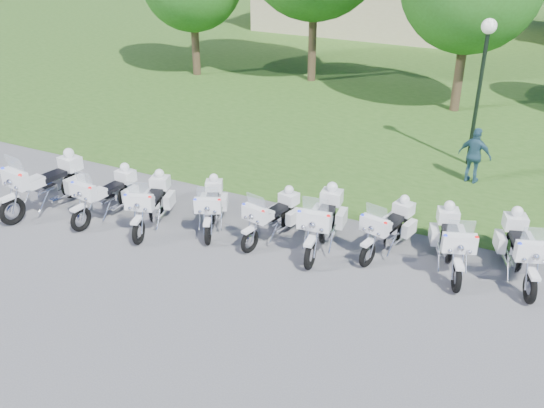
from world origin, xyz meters
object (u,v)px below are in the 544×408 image
at_px(motorcycle_2, 151,203).
at_px(motorcycle_7, 451,241).
at_px(motorcycle_6, 389,227).
at_px(lamp_post, 484,58).
at_px(motorcycle_8, 521,249).
at_px(motorcycle_3, 212,205).
at_px(motorcycle_4, 273,216).
at_px(motorcycle_5, 323,221).
at_px(bystander_c, 475,156).
at_px(motorcycle_0, 46,183).
at_px(motorcycle_1, 107,194).

relative_size(motorcycle_2, motorcycle_7, 0.98).
xyz_separation_m(motorcycle_6, lamp_post, (0.75, 6.20, 2.72)).
height_order(motorcycle_8, lamp_post, lamp_post).
bearing_deg(motorcycle_3, motorcycle_4, 161.18).
relative_size(motorcycle_5, motorcycle_8, 1.06).
relative_size(motorcycle_4, motorcycle_5, 0.85).
distance_m(motorcycle_2, bystander_c, 9.24).
height_order(motorcycle_6, lamp_post, lamp_post).
height_order(lamp_post, bystander_c, lamp_post).
distance_m(motorcycle_2, motorcycle_6, 5.87).
height_order(motorcycle_4, lamp_post, lamp_post).
relative_size(motorcycle_5, bystander_c, 1.48).
relative_size(motorcycle_3, motorcycle_6, 0.92).
height_order(motorcycle_2, motorcycle_4, motorcycle_2).
height_order(motorcycle_7, bystander_c, bystander_c).
height_order(motorcycle_4, motorcycle_5, motorcycle_5).
xyz_separation_m(motorcycle_5, motorcycle_8, (4.31, 0.74, -0.02)).
bearing_deg(motorcycle_2, motorcycle_8, 175.01).
height_order(motorcycle_3, motorcycle_5, motorcycle_5).
bearing_deg(motorcycle_4, motorcycle_2, 25.98).
xyz_separation_m(motorcycle_5, lamp_post, (2.20, 6.71, 2.64)).
relative_size(motorcycle_5, motorcycle_7, 1.10).
height_order(motorcycle_0, motorcycle_2, motorcycle_0).
relative_size(motorcycle_5, motorcycle_6, 1.15).
bearing_deg(motorcycle_8, motorcycle_5, -9.56).
height_order(motorcycle_3, motorcycle_4, motorcycle_3).
distance_m(motorcycle_0, motorcycle_4, 6.18).
distance_m(motorcycle_4, lamp_post, 8.14).
distance_m(motorcycle_4, motorcycle_6, 2.76).
bearing_deg(motorcycle_8, motorcycle_7, -7.58).
distance_m(motorcycle_1, motorcycle_5, 5.67).
relative_size(motorcycle_0, motorcycle_3, 1.34).
relative_size(motorcycle_2, motorcycle_4, 1.06).
relative_size(motorcycle_8, lamp_post, 0.52).
relative_size(motorcycle_1, bystander_c, 1.37).
relative_size(motorcycle_0, motorcycle_1, 1.16).
xyz_separation_m(motorcycle_1, motorcycle_4, (4.33, 0.87, -0.04)).
xyz_separation_m(motorcycle_0, motorcycle_4, (6.05, 1.22, -0.15)).
relative_size(motorcycle_2, lamp_post, 0.50).
bearing_deg(motorcycle_7, lamp_post, -103.57).
height_order(motorcycle_5, motorcycle_6, motorcycle_5).
xyz_separation_m(motorcycle_6, motorcycle_7, (1.45, -0.06, 0.05)).
height_order(motorcycle_1, bystander_c, bystander_c).
height_order(motorcycle_0, motorcycle_7, motorcycle_0).
bearing_deg(motorcycle_2, motorcycle_5, 176.28).
relative_size(motorcycle_0, motorcycle_2, 1.19).
bearing_deg(motorcycle_3, motorcycle_6, 166.02).
xyz_separation_m(motorcycle_5, motorcycle_7, (2.89, 0.44, -0.03)).
distance_m(motorcycle_2, motorcycle_7, 7.27).
xyz_separation_m(motorcycle_3, motorcycle_5, (2.86, 0.32, 0.10)).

